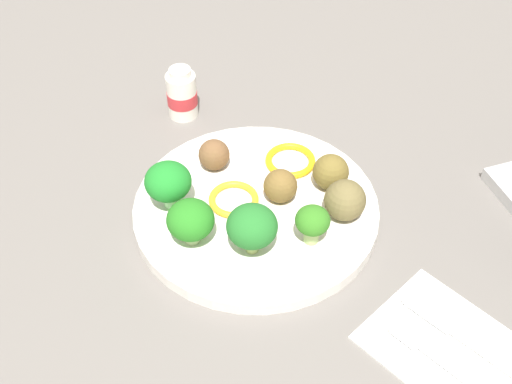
{
  "coord_description": "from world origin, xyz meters",
  "views": [
    {
      "loc": [
        -0.41,
        0.32,
        0.55
      ],
      "look_at": [
        0.0,
        0.0,
        0.04
      ],
      "focal_mm": 45.73,
      "sensor_mm": 36.0,
      "label": 1
    }
  ],
  "objects_px": {
    "meatball_back_left": "(280,186)",
    "fork": "(441,358)",
    "broccoli_floret_front_right": "(252,227)",
    "meatball_far_rim": "(216,154)",
    "broccoli_floret_mid_right": "(313,222)",
    "pepper_ring_front_right": "(234,199)",
    "napkin": "(458,354)",
    "broccoli_floret_mid_left": "(168,182)",
    "meatball_back_right": "(331,172)",
    "pepper_ring_center": "(290,160)",
    "plate": "(256,209)",
    "knife": "(463,335)",
    "broccoli_floret_back_right": "(192,222)",
    "yogurt_bottle": "(182,95)",
    "meatball_mid_left": "(345,200)"
  },
  "relations": [
    {
      "from": "meatball_back_left",
      "to": "pepper_ring_front_right",
      "type": "height_order",
      "value": "meatball_back_left"
    },
    {
      "from": "meatball_far_rim",
      "to": "pepper_ring_center",
      "type": "distance_m",
      "value": 0.09
    },
    {
      "from": "broccoli_floret_back_right",
      "to": "knife",
      "type": "relative_size",
      "value": 0.36
    },
    {
      "from": "meatball_back_right",
      "to": "napkin",
      "type": "distance_m",
      "value": 0.24
    },
    {
      "from": "meatball_mid_left",
      "to": "knife",
      "type": "distance_m",
      "value": 0.19
    },
    {
      "from": "pepper_ring_center",
      "to": "knife",
      "type": "xyz_separation_m",
      "value": [
        -0.29,
        0.02,
        -0.01
      ]
    },
    {
      "from": "broccoli_floret_mid_right",
      "to": "pepper_ring_front_right",
      "type": "relative_size",
      "value": 0.81
    },
    {
      "from": "broccoli_floret_mid_right",
      "to": "broccoli_floret_back_right",
      "type": "bearing_deg",
      "value": 52.97
    },
    {
      "from": "plate",
      "to": "broccoli_floret_mid_right",
      "type": "relative_size",
      "value": 6.0
    },
    {
      "from": "broccoli_floret_front_right",
      "to": "pepper_ring_center",
      "type": "distance_m",
      "value": 0.15
    },
    {
      "from": "plate",
      "to": "yogurt_bottle",
      "type": "relative_size",
      "value": 3.89
    },
    {
      "from": "meatball_far_rim",
      "to": "broccoli_floret_front_right",
      "type": "bearing_deg",
      "value": 160.41
    },
    {
      "from": "pepper_ring_front_right",
      "to": "meatball_far_rim",
      "type": "bearing_deg",
      "value": -17.84
    },
    {
      "from": "plate",
      "to": "meatball_back_right",
      "type": "height_order",
      "value": "meatball_back_right"
    },
    {
      "from": "meatball_far_rim",
      "to": "plate",
      "type": "bearing_deg",
      "value": 178.17
    },
    {
      "from": "broccoli_floret_front_right",
      "to": "yogurt_bottle",
      "type": "height_order",
      "value": "broccoli_floret_front_right"
    },
    {
      "from": "broccoli_floret_front_right",
      "to": "broccoli_floret_mid_left",
      "type": "relative_size",
      "value": 0.99
    },
    {
      "from": "broccoli_floret_back_right",
      "to": "pepper_ring_center",
      "type": "xyz_separation_m",
      "value": [
        0.03,
        -0.16,
        -0.03
      ]
    },
    {
      "from": "broccoli_floret_front_right",
      "to": "napkin",
      "type": "distance_m",
      "value": 0.23
    },
    {
      "from": "meatball_back_left",
      "to": "pepper_ring_center",
      "type": "height_order",
      "value": "meatball_back_left"
    },
    {
      "from": "meatball_back_right",
      "to": "yogurt_bottle",
      "type": "distance_m",
      "value": 0.24
    },
    {
      "from": "broccoli_floret_front_right",
      "to": "meatball_mid_left",
      "type": "xyz_separation_m",
      "value": [
        -0.02,
        -0.11,
        -0.01
      ]
    },
    {
      "from": "broccoli_floret_front_right",
      "to": "knife",
      "type": "distance_m",
      "value": 0.23
    },
    {
      "from": "plate",
      "to": "napkin",
      "type": "distance_m",
      "value": 0.27
    },
    {
      "from": "broccoli_floret_mid_right",
      "to": "napkin",
      "type": "bearing_deg",
      "value": -172.56
    },
    {
      "from": "broccoli_floret_back_right",
      "to": "meatball_back_left",
      "type": "bearing_deg",
      "value": -92.88
    },
    {
      "from": "broccoli_floret_back_right",
      "to": "fork",
      "type": "relative_size",
      "value": 0.43
    },
    {
      "from": "meatball_back_right",
      "to": "fork",
      "type": "distance_m",
      "value": 0.24
    },
    {
      "from": "pepper_ring_center",
      "to": "fork",
      "type": "xyz_separation_m",
      "value": [
        -0.29,
        0.06,
        -0.01
      ]
    },
    {
      "from": "meatball_back_left",
      "to": "fork",
      "type": "bearing_deg",
      "value": 177.95
    },
    {
      "from": "broccoli_floret_mid_right",
      "to": "meatball_back_right",
      "type": "bearing_deg",
      "value": -55.27
    },
    {
      "from": "broccoli_floret_front_right",
      "to": "meatball_back_left",
      "type": "bearing_deg",
      "value": -60.18
    },
    {
      "from": "broccoli_floret_mid_right",
      "to": "napkin",
      "type": "distance_m",
      "value": 0.19
    },
    {
      "from": "fork",
      "to": "meatball_back_right",
      "type": "bearing_deg",
      "value": -16.45
    },
    {
      "from": "plate",
      "to": "pepper_ring_center",
      "type": "xyz_separation_m",
      "value": [
        0.03,
        -0.08,
        0.01
      ]
    },
    {
      "from": "plate",
      "to": "fork",
      "type": "relative_size",
      "value": 2.31
    },
    {
      "from": "yogurt_bottle",
      "to": "broccoli_floret_mid_left",
      "type": "bearing_deg",
      "value": 142.61
    },
    {
      "from": "meatball_back_right",
      "to": "knife",
      "type": "xyz_separation_m",
      "value": [
        -0.23,
        0.03,
        -0.03
      ]
    },
    {
      "from": "broccoli_floret_front_right",
      "to": "broccoli_floret_back_right",
      "type": "height_order",
      "value": "broccoli_floret_front_right"
    },
    {
      "from": "meatball_back_right",
      "to": "meatball_mid_left",
      "type": "xyz_separation_m",
      "value": [
        -0.04,
        0.02,
        0.0
      ]
    },
    {
      "from": "broccoli_floret_back_right",
      "to": "meatball_mid_left",
      "type": "relative_size",
      "value": 1.13
    },
    {
      "from": "fork",
      "to": "meatball_back_left",
      "type": "bearing_deg",
      "value": -2.05
    },
    {
      "from": "broccoli_floret_front_right",
      "to": "meatball_far_rim",
      "type": "bearing_deg",
      "value": -19.59
    },
    {
      "from": "broccoli_floret_mid_left",
      "to": "plate",
      "type": "bearing_deg",
      "value": -126.84
    },
    {
      "from": "broccoli_floret_front_right",
      "to": "meatball_back_right",
      "type": "relative_size",
      "value": 1.39
    },
    {
      "from": "plate",
      "to": "meatball_mid_left",
      "type": "relative_size",
      "value": 6.01
    },
    {
      "from": "broccoli_floret_front_right",
      "to": "pepper_ring_front_right",
      "type": "bearing_deg",
      "value": -21.13
    },
    {
      "from": "plate",
      "to": "meatball_mid_left",
      "type": "distance_m",
      "value": 0.1
    },
    {
      "from": "broccoli_floret_mid_right",
      "to": "knife",
      "type": "bearing_deg",
      "value": -166.85
    },
    {
      "from": "plate",
      "to": "broccoli_floret_mid_right",
      "type": "xyz_separation_m",
      "value": [
        -0.08,
        -0.01,
        0.04
      ]
    }
  ]
}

